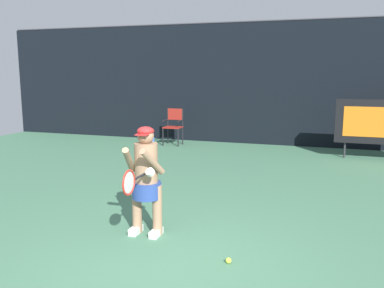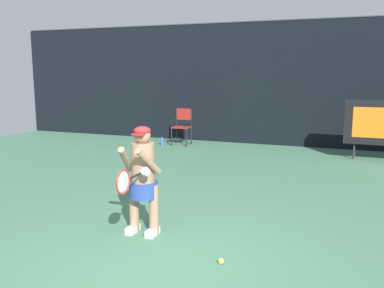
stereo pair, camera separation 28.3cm
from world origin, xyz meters
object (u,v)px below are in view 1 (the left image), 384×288
object	(u,v)px
water_bottle	(153,141)
tennis_racket	(130,182)
tennis_player	(146,177)
scoreboard	(382,122)
tennis_ball_loose	(229,261)
umpire_chair	(174,124)

from	to	relation	value
water_bottle	tennis_racket	bearing A→B (deg)	-68.63
water_bottle	tennis_player	bearing A→B (deg)	-67.29
scoreboard	tennis_player	bearing A→B (deg)	-119.58
water_bottle	tennis_ball_loose	distance (m)	7.90
umpire_chair	tennis_racket	xyz separation A→B (m)	(2.19, -7.27, 0.26)
umpire_chair	tennis_ball_loose	distance (m)	7.96
tennis_player	tennis_racket	size ratio (longest dim) A/B	2.44
umpire_chair	tennis_ball_loose	world-z (taller)	umpire_chair
water_bottle	tennis_racket	size ratio (longest dim) A/B	0.44
water_bottle	tennis_racket	xyz separation A→B (m)	(2.72, -6.95, 0.76)
scoreboard	tennis_player	size ratio (longest dim) A/B	1.50
tennis_player	tennis_ball_loose	size ratio (longest dim) A/B	21.57
tennis_ball_loose	tennis_player	bearing A→B (deg)	157.30
tennis_racket	tennis_ball_loose	distance (m)	1.47
umpire_chair	tennis_player	xyz separation A→B (m)	(2.12, -6.66, 0.18)
umpire_chair	water_bottle	world-z (taller)	umpire_chair
scoreboard	tennis_ball_loose	xyz separation A→B (m)	(-2.28, -6.76, -0.91)
umpire_chair	water_bottle	bearing A→B (deg)	-148.99
umpire_chair	tennis_ball_loose	size ratio (longest dim) A/B	15.88
tennis_player	tennis_racket	distance (m)	0.61
scoreboard	umpire_chair	bearing A→B (deg)	175.64
tennis_ball_loose	tennis_racket	bearing A→B (deg)	-176.25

